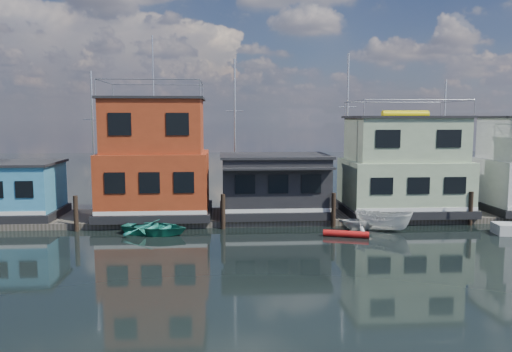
{
  "coord_description": "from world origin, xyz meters",
  "views": [
    {
      "loc": [
        -4.07,
        -21.54,
        6.9
      ],
      "look_at": [
        -1.74,
        12.0,
        3.0
      ],
      "focal_mm": 35.0,
      "sensor_mm": 36.0,
      "label": 1
    }
  ],
  "objects": [
    {
      "name": "ground",
      "position": [
        0.0,
        0.0,
        0.0
      ],
      "size": [
        160.0,
        160.0,
        0.0
      ],
      "primitive_type": "plane",
      "color": "black",
      "rests_on": "ground"
    },
    {
      "name": "dock",
      "position": [
        0.0,
        12.0,
        0.2
      ],
      "size": [
        48.0,
        5.0,
        0.4
      ],
      "primitive_type": "cube",
      "color": "#595147",
      "rests_on": "ground"
    },
    {
      "name": "houseboat_blue",
      "position": [
        -18.0,
        12.0,
        2.21
      ],
      "size": [
        6.4,
        4.9,
        3.66
      ],
      "color": "black",
      "rests_on": "dock"
    },
    {
      "name": "houseboat_red",
      "position": [
        -8.5,
        12.0,
        4.1
      ],
      "size": [
        7.4,
        5.9,
        11.86
      ],
      "color": "black",
      "rests_on": "dock"
    },
    {
      "name": "houseboat_dark",
      "position": [
        -0.5,
        11.98,
        2.42
      ],
      "size": [
        7.4,
        6.1,
        4.06
      ],
      "color": "black",
      "rests_on": "dock"
    },
    {
      "name": "houseboat_green",
      "position": [
        8.5,
        12.0,
        3.55
      ],
      "size": [
        8.4,
        5.9,
        7.03
      ],
      "color": "black",
      "rests_on": "dock"
    },
    {
      "name": "pilings",
      "position": [
        -0.33,
        9.2,
        1.1
      ],
      "size": [
        42.28,
        0.28,
        2.2
      ],
      "color": "#2D2116",
      "rests_on": "ground"
    },
    {
      "name": "background_masts",
      "position": [
        4.76,
        18.0,
        5.55
      ],
      "size": [
        36.4,
        0.16,
        12.0
      ],
      "color": "silver",
      "rests_on": "ground"
    },
    {
      "name": "red_kayak",
      "position": [
        3.15,
        6.52,
        0.19
      ],
      "size": [
        2.63,
        1.16,
        0.39
      ],
      "primitive_type": "cylinder",
      "rotation": [
        0.0,
        1.57,
        -0.3
      ],
      "color": "red",
      "rests_on": "ground"
    },
    {
      "name": "motorboat",
      "position": [
        5.79,
        7.89,
        0.68
      ],
      "size": [
        3.71,
        2.89,
        1.36
      ],
      "primitive_type": "imported",
      "rotation": [
        0.0,
        0.0,
        1.05
      ],
      "color": "silver",
      "rests_on": "ground"
    },
    {
      "name": "dinghy_teal",
      "position": [
        -8.06,
        8.01,
        0.41
      ],
      "size": [
        4.71,
        4.0,
        0.83
      ],
      "primitive_type": "imported",
      "rotation": [
        0.0,
        0.0,
        1.24
      ],
      "color": "#227D6D",
      "rests_on": "ground"
    },
    {
      "name": "dinghy_white",
      "position": [
        4.34,
        8.22,
        0.63
      ],
      "size": [
        2.6,
        2.32,
        1.25
      ],
      "primitive_type": "imported",
      "rotation": [
        0.0,
        0.0,
        1.45
      ],
      "color": "beige",
      "rests_on": "ground"
    }
  ]
}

